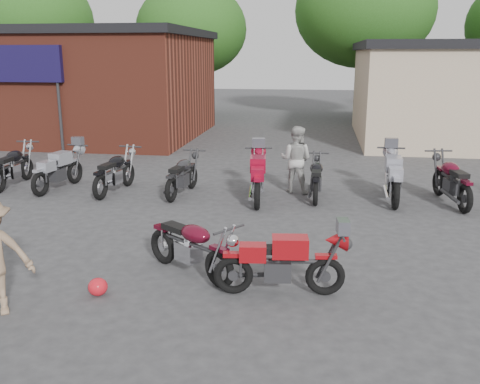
% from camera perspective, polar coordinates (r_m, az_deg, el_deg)
% --- Properties ---
extents(ground, '(90.00, 90.00, 0.00)m').
position_cam_1_polar(ground, '(8.08, -6.69, -9.86)').
color(ground, '#343437').
extents(brick_building, '(12.00, 8.00, 4.00)m').
position_cam_1_polar(brick_building, '(23.82, -19.29, 10.56)').
color(brick_building, maroon).
rests_on(brick_building, ground).
extents(tree_0, '(6.56, 6.56, 8.20)m').
position_cam_1_polar(tree_0, '(33.21, -20.98, 14.96)').
color(tree_0, '#204813').
rests_on(tree_0, ground).
extents(tree_1, '(5.92, 5.92, 7.40)m').
position_cam_1_polar(tree_1, '(29.92, -5.14, 15.21)').
color(tree_1, '#204813').
rests_on(tree_1, ground).
extents(tree_2, '(7.04, 7.04, 8.80)m').
position_cam_1_polar(tree_2, '(29.17, 13.03, 16.30)').
color(tree_2, '#204813').
rests_on(tree_2, ground).
extents(vintage_motorcycle, '(1.84, 1.57, 1.07)m').
position_cam_1_polar(vintage_motorcycle, '(8.20, -5.26, -5.43)').
color(vintage_motorcycle, '#500A1A').
rests_on(vintage_motorcycle, ground).
extents(sportbike, '(1.84, 0.79, 1.04)m').
position_cam_1_polar(sportbike, '(7.57, 4.51, -7.27)').
color(sportbike, '#A90E14').
rests_on(sportbike, ground).
extents(helmet, '(0.30, 0.30, 0.26)m').
position_cam_1_polar(helmet, '(7.93, -14.93, -9.75)').
color(helmet, red).
rests_on(helmet, ground).
extents(person_light, '(0.93, 0.81, 1.64)m').
position_cam_1_polar(person_light, '(13.12, 5.99, 3.46)').
color(person_light, '#ABAAA6').
rests_on(person_light, ground).
extents(row_bike_0, '(0.76, 2.01, 1.15)m').
position_cam_1_polar(row_bike_0, '(14.92, -23.07, 2.76)').
color(row_bike_0, black).
rests_on(row_bike_0, ground).
extents(row_bike_1, '(0.94, 2.00, 1.11)m').
position_cam_1_polar(row_bike_1, '(14.14, -18.80, 2.48)').
color(row_bike_1, '#989AA5').
rests_on(row_bike_1, ground).
extents(row_bike_2, '(0.86, 2.01, 1.13)m').
position_cam_1_polar(row_bike_2, '(13.45, -13.20, 2.31)').
color(row_bike_2, black).
rests_on(row_bike_2, ground).
extents(row_bike_3, '(0.84, 1.91, 1.07)m').
position_cam_1_polar(row_bike_3, '(12.94, -6.16, 2.03)').
color(row_bike_3, '#252527').
rests_on(row_bike_3, ground).
extents(row_bike_4, '(0.90, 2.15, 1.21)m').
position_cam_1_polar(row_bike_4, '(12.37, 1.91, 1.84)').
color(row_bike_4, '#A40D2B').
rests_on(row_bike_4, ground).
extents(row_bike_5, '(0.60, 1.82, 1.05)m').
position_cam_1_polar(row_bike_5, '(12.71, 8.13, 1.68)').
color(row_bike_5, black).
rests_on(row_bike_5, ground).
extents(row_bike_6, '(0.76, 2.12, 1.22)m').
position_cam_1_polar(row_bike_6, '(12.86, 16.03, 1.78)').
color(row_bike_6, '#9899A6').
rests_on(row_bike_6, ground).
extents(row_bike_7, '(1.00, 2.14, 1.19)m').
position_cam_1_polar(row_bike_7, '(13.00, 21.65, 1.39)').
color(row_bike_7, '#4E091C').
rests_on(row_bike_7, ground).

